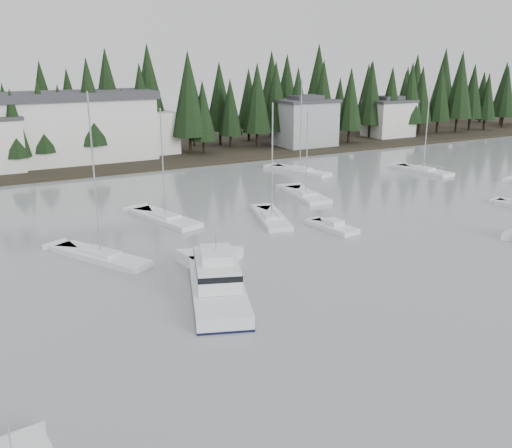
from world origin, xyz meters
The scene contains 13 objects.
far_shore_land centered at (0.00, 97.00, 0.00)m, with size 240.00×54.00×1.00m, color black.
conifer_treeline centered at (0.00, 86.00, 0.00)m, with size 200.00×22.00×20.00m, color black, non-canonical shape.
house_east_a centered at (36.00, 78.00, 4.90)m, with size 10.60×8.48×9.25m.
house_east_b centered at (58.00, 80.00, 4.40)m, with size 9.54×7.42×8.25m.
harbor_inn centered at (-2.96, 82.34, 5.78)m, with size 29.50×11.50×10.90m.
cabin_cruiser_center centered at (-7.18, 23.61, 0.78)m, with size 7.61×12.64×5.19m.
sailboat_1 centered at (-3.85, 44.10, 0.06)m, with size 5.17×10.19×12.35m.
sailboat_3 centered at (15.12, 45.72, 0.05)m, with size 4.31×9.20×11.11m.
sailboat_4 centered at (22.69, 58.85, 0.08)m, with size 5.43×10.50×14.18m.
sailboat_6 centered at (39.09, 50.19, 0.07)m, with size 4.02×9.46×13.31m.
sailboat_8 centered at (-12.86, 35.41, 0.09)m, with size 7.02×10.12×14.78m.
sailboat_9 centered at (6.14, 38.65, 0.08)m, with size 5.00×9.03×12.90m.
runabout_1 centered at (9.98, 32.84, 0.13)m, with size 2.95×5.69×1.42m.
Camera 1 is at (-23.20, -11.90, 17.11)m, focal length 40.00 mm.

